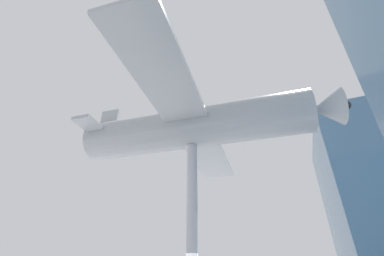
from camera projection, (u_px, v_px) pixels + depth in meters
support_pylon_central at (192, 223)px, 10.95m from camera, size 0.49×0.49×7.35m
suspended_airplane at (198, 127)px, 13.29m from camera, size 14.81×13.37×3.10m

